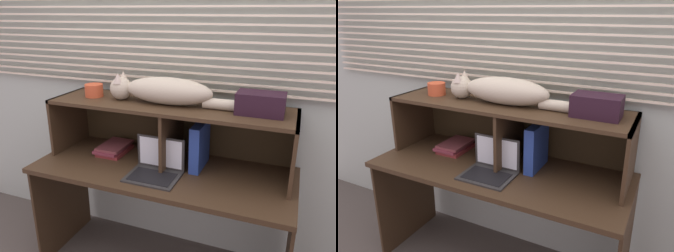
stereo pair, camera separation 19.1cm
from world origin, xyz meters
The scene contains 9 objects.
back_panel_with_blinds centered at (0.00, 0.55, 1.26)m, with size 4.40×0.08×2.50m.
desk centered at (0.00, 0.19, 0.62)m, with size 1.59×0.65×0.76m.
hutch_shelf_unit centered at (0.00, 0.33, 1.04)m, with size 1.51×0.41×0.38m.
cat centered at (-0.02, 0.30, 1.22)m, with size 0.97×0.18×0.18m.
laptop centered at (0.00, 0.10, 0.80)m, with size 0.30×0.24×0.21m.
binder_upright centered at (0.21, 0.30, 0.90)m, with size 0.06×0.25×0.28m, color #233E91.
book_stack centered at (-0.40, 0.30, 0.79)m, with size 0.18×0.26×0.06m.
small_basket centered at (-0.52, 0.30, 1.18)m, with size 0.12×0.12×0.08m, color #C44C2C.
storage_box centered at (0.54, 0.30, 1.20)m, with size 0.26×0.16×0.12m, color black.
Camera 1 is at (0.72, -1.52, 1.68)m, focal length 35.66 mm.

